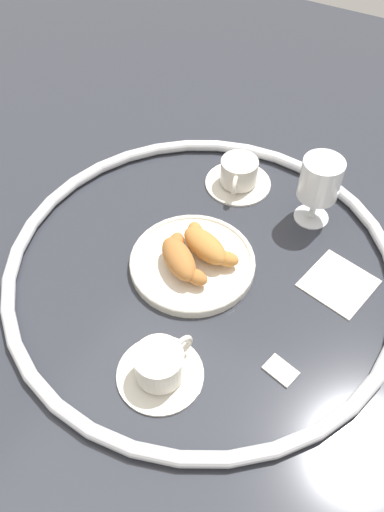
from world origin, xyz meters
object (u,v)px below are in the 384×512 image
juice_glass_left (320,182)px  sugar_packet (281,370)px  folded_napkin (339,283)px  croissant_small (206,245)px  coffee_cup_far (239,175)px  coffee_cup_near (160,366)px  pastry_plate (192,263)px  croissant_large (180,259)px

juice_glass_left → sugar_packet: juice_glass_left is taller
folded_napkin → croissant_small: bearing=-165.0°
coffee_cup_far → sugar_packet: (0.24, -0.35, -0.02)m
coffee_cup_near → juice_glass_left: 0.45m
pastry_plate → croissant_small: croissant_small is taller
croissant_small → coffee_cup_near: size_ratio=0.94×
croissant_large → sugar_packet: bearing=-22.3°
coffee_cup_near → croissant_large: bearing=110.6°
pastry_plate → coffee_cup_near: coffee_cup_near is taller
coffee_cup_far → coffee_cup_near: bearing=-79.8°
croissant_small → juice_glass_left: (0.13, 0.19, 0.05)m
juice_glass_left → pastry_plate: bearing=-123.5°
croissant_large → juice_glass_left: 0.29m
croissant_small → coffee_cup_near: 0.24m
pastry_plate → croissant_large: 0.04m
pastry_plate → folded_napkin: (0.25, 0.09, -0.01)m
pastry_plate → folded_napkin: bearing=20.0°
pastry_plate → coffee_cup_far: coffee_cup_far is taller
juice_glass_left → coffee_cup_near: bearing=-101.3°
sugar_packet → juice_glass_left: bearing=117.8°
coffee_cup_near → folded_napkin: (0.19, 0.30, -0.02)m
coffee_cup_far → juice_glass_left: size_ratio=0.97×
croissant_small → juice_glass_left: size_ratio=0.91×
sugar_packet → croissant_small: bearing=160.4°
pastry_plate → croissant_large: size_ratio=1.91×
coffee_cup_far → juice_glass_left: (0.17, -0.02, 0.07)m
juice_glass_left → folded_napkin: size_ratio=1.27×
croissant_large → coffee_cup_far: bearing=92.2°
coffee_cup_far → sugar_packet: bearing=-55.7°
coffee_cup_near → sugar_packet: size_ratio=2.72×
coffee_cup_far → croissant_small: bearing=-80.5°
coffee_cup_near → folded_napkin: bearing=58.3°
juice_glass_left → folded_napkin: bearing=-52.8°
croissant_large → coffee_cup_far: (-0.01, 0.26, -0.01)m
coffee_cup_near → folded_napkin: 0.35m
croissant_large → croissant_small: 0.06m
coffee_cup_far → folded_napkin: (0.27, -0.15, -0.02)m
pastry_plate → juice_glass_left: (0.15, 0.22, 0.08)m
croissant_large → coffee_cup_far: size_ratio=0.87×
croissant_large → croissant_small: size_ratio=0.93×
sugar_packet → folded_napkin: sugar_packet is taller
croissant_small → coffee_cup_far: size_ratio=0.94×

